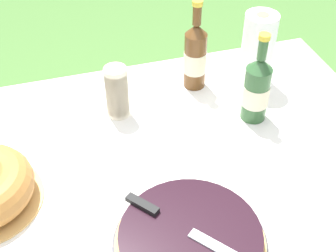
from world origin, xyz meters
name	(u,v)px	position (x,y,z in m)	size (l,w,h in m)	color
garden_table	(130,198)	(0.00, 0.00, 0.69)	(1.65, 1.10, 0.76)	brown
tablecloth	(129,185)	(0.00, 0.00, 0.75)	(1.66, 1.11, 0.10)	white
berry_tart	(190,241)	(0.09, -0.25, 0.79)	(0.37, 0.37, 0.06)	#38383D
serving_knife	(180,226)	(0.08, -0.23, 0.83)	(0.25, 0.31, 0.01)	silver
cup_stack	(117,92)	(0.04, 0.30, 0.85)	(0.07, 0.07, 0.18)	beige
cider_bottle_green	(257,89)	(0.44, 0.16, 0.87)	(0.08, 0.08, 0.30)	#2D562D
cider_bottle_amber	(195,56)	(0.32, 0.38, 0.88)	(0.08, 0.08, 0.32)	brown
paper_towel_roll	(258,50)	(0.53, 0.34, 0.89)	(0.11, 0.11, 0.26)	white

